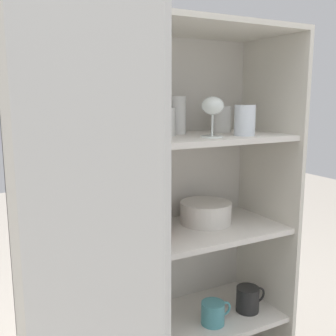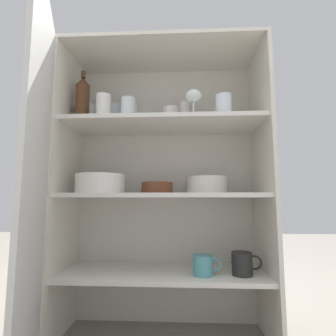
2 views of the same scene
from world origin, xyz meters
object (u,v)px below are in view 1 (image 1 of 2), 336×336
Objects in this scene: serving_bowl_small at (150,225)px; coffee_mug_primary at (213,313)px; mixing_bowl_large at (206,212)px; wine_bottle at (39,104)px; plate_stack_white at (82,241)px.

coffee_mug_primary is (0.22, -0.10, -0.35)m from serving_bowl_small.
mixing_bowl_large is 0.25m from serving_bowl_small.
wine_bottle is 0.58m from serving_bowl_small.
mixing_bowl_large is at bearing 7.97° from wine_bottle.
plate_stack_white reaches higher than serving_bowl_small.
wine_bottle is 0.98m from coffee_mug_primary.
serving_bowl_small is at bearing 155.31° from coffee_mug_primary.
coffee_mug_primary is at bearing -105.87° from mixing_bowl_large.
plate_stack_white is (0.11, -0.00, -0.42)m from wine_bottle.
coffee_mug_primary is (0.59, -0.03, -0.79)m from wine_bottle.
mixing_bowl_large is 0.38m from coffee_mug_primary.
coffee_mug_primary is at bearing -2.46° from wine_bottle.
plate_stack_white is 0.60m from coffee_mug_primary.
wine_bottle reaches higher than coffee_mug_primary.
plate_stack_white is at bearing -163.84° from serving_bowl_small.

